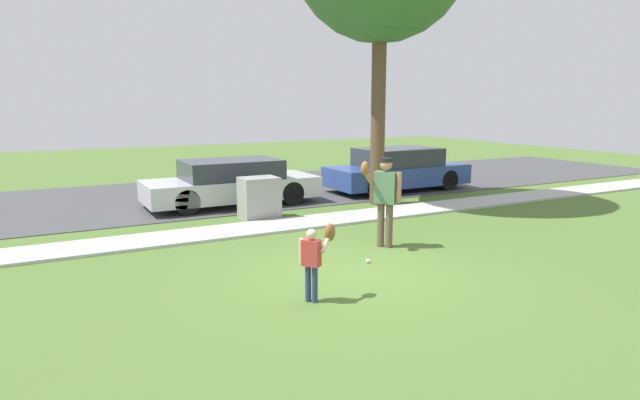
{
  "coord_description": "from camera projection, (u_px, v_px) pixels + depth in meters",
  "views": [
    {
      "loc": [
        -4.54,
        -7.34,
        2.78
      ],
      "look_at": [
        0.09,
        1.29,
        1.0
      ],
      "focal_mm": 30.48,
      "sensor_mm": 36.0,
      "label": 1
    }
  ],
  "objects": [
    {
      "name": "parked_wagon_blue",
      "position": [
        397.0,
        170.0,
        17.09
      ],
      "size": [
        4.5,
        1.8,
        1.33
      ],
      "rotation": [
        0.0,
        0.0,
        3.14
      ],
      "color": "#2D478C",
      "rests_on": "road_surface"
    },
    {
      "name": "parked_sedan_silver",
      "position": [
        231.0,
        183.0,
        14.63
      ],
      "size": [
        4.6,
        1.8,
        1.23
      ],
      "rotation": [
        0.0,
        0.0,
        3.14
      ],
      "color": "silver",
      "rests_on": "road_surface"
    },
    {
      "name": "baseball",
      "position": [
        368.0,
        261.0,
        9.48
      ],
      "size": [
        0.07,
        0.07,
        0.07
      ],
      "primitive_type": "sphere",
      "color": "white",
      "rests_on": "ground"
    },
    {
      "name": "sidewalk_strip",
      "position": [
        268.0,
        227.0,
        12.09
      ],
      "size": [
        36.0,
        1.2,
        0.06
      ],
      "primitive_type": "cube",
      "color": "#B2B2AD",
      "rests_on": "ground"
    },
    {
      "name": "ground_plane",
      "position": [
        269.0,
        229.0,
        12.01
      ],
      "size": [
        48.0,
        48.0,
        0.0
      ],
      "primitive_type": "plane",
      "color": "#4C6B2D"
    },
    {
      "name": "person_child",
      "position": [
        316.0,
        253.0,
        7.58
      ],
      "size": [
        0.58,
        0.32,
        1.09
      ],
      "rotation": [
        0.0,
        0.0,
        0.64
      ],
      "color": "navy",
      "rests_on": "ground"
    },
    {
      "name": "road_surface",
      "position": [
        203.0,
        194.0,
        16.43
      ],
      "size": [
        36.0,
        6.8,
        0.02
      ],
      "primitive_type": "cube",
      "color": "#424244",
      "rests_on": "ground"
    },
    {
      "name": "utility_cabinet",
      "position": [
        259.0,
        198.0,
        12.98
      ],
      "size": [
        0.89,
        0.68,
        1.01
      ],
      "primitive_type": "cube",
      "color": "gray",
      "rests_on": "ground"
    },
    {
      "name": "person_adult",
      "position": [
        384.0,
        192.0,
        10.32
      ],
      "size": [
        0.87,
        0.51,
        1.73
      ],
      "rotation": [
        0.0,
        0.0,
        -2.5
      ],
      "color": "brown",
      "rests_on": "ground"
    }
  ]
}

